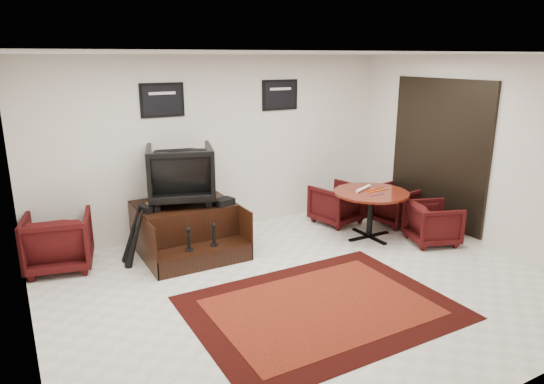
{
  "coord_description": "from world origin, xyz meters",
  "views": [
    {
      "loc": [
        -3.01,
        -4.6,
        2.77
      ],
      "look_at": [
        0.07,
        0.9,
        1.0
      ],
      "focal_mm": 32.0,
      "sensor_mm": 36.0,
      "label": 1
    }
  ],
  "objects": [
    {
      "name": "table_chair_back",
      "position": [
        1.83,
        1.78,
        0.37
      ],
      "size": [
        0.85,
        0.81,
        0.75
      ],
      "primitive_type": "imported",
      "rotation": [
        0.0,
        0.0,
        3.35
      ],
      "color": "black",
      "rests_on": "ground"
    },
    {
      "name": "room_shell",
      "position": [
        0.41,
        0.12,
        1.79
      ],
      "size": [
        6.02,
        5.02,
        2.81
      ],
      "color": "silver",
      "rests_on": "ground"
    },
    {
      "name": "shine_chair",
      "position": [
        -0.84,
        1.99,
        1.18
      ],
      "size": [
        1.13,
        1.09,
        0.94
      ],
      "primitive_type": "imported",
      "rotation": [
        0.0,
        0.0,
        2.85
      ],
      "color": "black",
      "rests_on": "shine_podium"
    },
    {
      "name": "table_chair_window",
      "position": [
        2.66,
        1.27,
        0.36
      ],
      "size": [
        0.76,
        0.79,
        0.72
      ],
      "primitive_type": "imported",
      "rotation": [
        0.0,
        0.0,
        1.73
      ],
      "color": "black",
      "rests_on": "ground"
    },
    {
      "name": "shine_podium",
      "position": [
        -0.84,
        1.85,
        0.33
      ],
      "size": [
        1.37,
        1.41,
        0.7
      ],
      "color": "black",
      "rests_on": "ground"
    },
    {
      "name": "armchair_side",
      "position": [
        -2.55,
        2.08,
        0.42
      ],
      "size": [
        0.97,
        0.93,
        0.85
      ],
      "primitive_type": "imported",
      "rotation": [
        0.0,
        0.0,
        2.93
      ],
      "color": "black",
      "rests_on": "ground"
    },
    {
      "name": "shoes_pair",
      "position": [
        -1.38,
        1.79,
        0.75
      ],
      "size": [
        0.26,
        0.29,
        0.09
      ],
      "color": "black",
      "rests_on": "shine_podium"
    },
    {
      "name": "umbrella_black",
      "position": [
        -1.63,
        1.65,
        0.41
      ],
      "size": [
        0.3,
        0.11,
        0.81
      ],
      "primitive_type": null,
      "color": "black",
      "rests_on": "ground"
    },
    {
      "name": "table_chair_corner",
      "position": [
        2.54,
        0.29,
        0.35
      ],
      "size": [
        0.82,
        0.85,
        0.7
      ],
      "primitive_type": "imported",
      "rotation": [
        0.0,
        0.0,
        1.24
      ],
      "color": "black",
      "rests_on": "ground"
    },
    {
      "name": "polish_kit",
      "position": [
        -0.36,
        1.56,
        0.75
      ],
      "size": [
        0.32,
        0.26,
        0.1
      ],
      "primitive_type": "cube",
      "rotation": [
        0.0,
        0.0,
        0.27
      ],
      "color": "black",
      "rests_on": "shine_podium"
    },
    {
      "name": "umbrella_hooked",
      "position": [
        -1.63,
        1.84,
        0.4
      ],
      "size": [
        0.3,
        0.11,
        0.8
      ],
      "primitive_type": null,
      "color": "black",
      "rests_on": "ground"
    },
    {
      "name": "area_rug",
      "position": [
        -0.09,
        -0.53,
        0.01
      ],
      "size": [
        2.91,
        2.18,
        0.01
      ],
      "color": "black",
      "rests_on": "ground"
    },
    {
      "name": "meeting_table",
      "position": [
        1.85,
        0.94,
        0.66
      ],
      "size": [
        1.15,
        1.15,
        0.75
      ],
      "color": "#4F100B",
      "rests_on": "ground"
    },
    {
      "name": "ground",
      "position": [
        0.0,
        0.0,
        0.0
      ],
      "size": [
        6.0,
        6.0,
        0.0
      ],
      "primitive_type": "plane",
      "color": "white",
      "rests_on": "ground"
    },
    {
      "name": "table_clutter",
      "position": [
        1.94,
        0.92,
        0.76
      ],
      "size": [
        0.57,
        0.35,
        0.01
      ],
      "color": "#F74E0D",
      "rests_on": "meeting_table"
    },
    {
      "name": "paper_roll",
      "position": [
        1.8,
        1.08,
        0.78
      ],
      "size": [
        0.4,
        0.22,
        0.05
      ],
      "primitive_type": "cylinder",
      "rotation": [
        0.0,
        1.57,
        0.42
      ],
      "color": "white",
      "rests_on": "meeting_table"
    }
  ]
}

